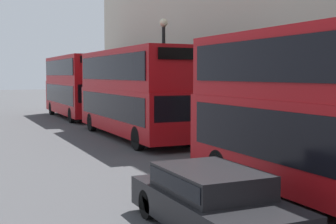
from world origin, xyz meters
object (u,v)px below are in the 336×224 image
object	(u,v)px
car_hatchback	(212,198)
pedestrian	(132,110)
bus_third_in_queue	(76,84)
bus_second_in_queue	(133,90)

from	to	relation	value
car_hatchback	pedestrian	size ratio (longest dim) A/B	2.33
bus_third_in_queue	pedestrian	size ratio (longest dim) A/B	5.49
bus_second_in_queue	bus_third_in_queue	xyz separation A→B (m)	(0.00, 12.00, 0.06)
bus_second_in_queue	bus_third_in_queue	world-z (taller)	bus_third_in_queue
bus_third_in_queue	pedestrian	world-z (taller)	bus_third_in_queue
bus_second_in_queue	bus_third_in_queue	distance (m)	12.00
car_hatchback	pedestrian	bearing A→B (deg)	74.17
car_hatchback	bus_third_in_queue	bearing A→B (deg)	82.46
bus_third_in_queue	car_hatchback	bearing A→B (deg)	-97.54
car_hatchback	pedestrian	xyz separation A→B (m)	(5.87, 20.69, 0.18)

